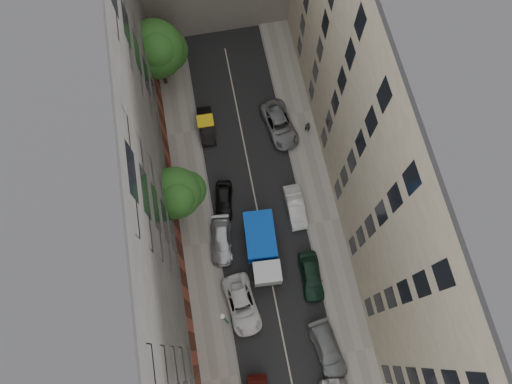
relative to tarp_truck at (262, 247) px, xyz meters
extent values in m
plane|color=#4C4C49|center=(0.32, 1.61, -1.52)|extent=(120.00, 120.00, 0.00)
cube|color=black|center=(0.32, 1.61, -1.51)|extent=(8.00, 44.00, 0.02)
cube|color=gray|center=(-5.18, 1.61, -1.45)|extent=(3.00, 44.00, 0.15)
cube|color=gray|center=(5.82, 1.61, -1.45)|extent=(3.00, 44.00, 0.15)
cube|color=#444240|center=(-10.68, 1.61, 8.48)|extent=(8.00, 44.00, 20.00)
cube|color=#C0B395|center=(11.32, 1.61, 8.48)|extent=(8.00, 44.00, 20.00)
cube|color=black|center=(0.00, -0.11, -0.92)|extent=(2.71, 6.12, 0.33)
cube|color=#AFB2B4|center=(0.00, -2.21, 0.08)|extent=(2.32, 1.91, 1.88)
cube|color=blue|center=(0.00, 0.89, 0.25)|extent=(2.69, 4.13, 1.99)
cylinder|color=black|center=(-1.05, -2.21, -1.06)|extent=(0.31, 0.93, 0.93)
cylinder|color=black|center=(1.05, -2.21, -1.06)|extent=(0.31, 0.93, 0.93)
cylinder|color=black|center=(-1.05, 1.66, -1.06)|extent=(0.31, 0.93, 0.93)
cylinder|color=black|center=(1.05, 1.66, -1.06)|extent=(0.31, 0.93, 0.93)
imported|color=silver|center=(-2.48, -4.19, -0.82)|extent=(2.90, 5.32, 1.41)
imported|color=#BBBBC0|center=(-3.28, 1.41, -0.88)|extent=(2.30, 4.59, 1.28)
imported|color=black|center=(-2.48, 5.01, -0.89)|extent=(2.13, 3.95, 1.28)
imported|color=black|center=(-2.88, 12.61, -0.88)|extent=(1.42, 3.93, 1.29)
imported|color=slate|center=(3.60, -8.93, -0.83)|extent=(2.62, 5.00, 1.38)
imported|color=#152F21|center=(3.61, -2.99, -0.80)|extent=(1.90, 4.34, 1.46)
imported|color=silver|center=(3.64, 3.21, -0.85)|extent=(1.46, 4.11, 1.35)
imported|color=gray|center=(3.91, 11.41, -0.79)|extent=(3.22, 5.59, 1.47)
cylinder|color=#382619|center=(-6.08, 4.71, -0.13)|extent=(0.36, 0.36, 2.48)
cylinder|color=#382619|center=(-6.08, 4.71, 2.00)|extent=(0.24, 0.24, 1.77)
sphere|color=#1D4617|center=(-6.08, 4.71, 3.74)|extent=(4.16, 4.16, 4.16)
sphere|color=#1D4617|center=(-5.18, 5.11, 2.88)|extent=(3.12, 3.12, 3.12)
sphere|color=#1D4617|center=(-6.78, 4.21, 3.24)|extent=(2.91, 2.91, 2.91)
sphere|color=#1D4617|center=(-5.88, 3.91, 4.66)|extent=(2.70, 2.70, 2.70)
cylinder|color=#382619|center=(-6.08, 18.41, -0.11)|extent=(0.36, 0.36, 2.52)
cylinder|color=#382619|center=(-6.08, 18.41, 2.05)|extent=(0.24, 0.24, 1.80)
sphere|color=#1D4617|center=(-6.08, 18.41, 3.81)|extent=(5.21, 5.21, 5.21)
sphere|color=#1D4617|center=(-5.18, 18.81, 2.95)|extent=(3.91, 3.91, 3.91)
sphere|color=#1D4617|center=(-6.78, 17.91, 3.31)|extent=(3.65, 3.65, 3.65)
sphere|color=#1D4617|center=(-5.88, 17.61, 4.75)|extent=(3.38, 3.38, 3.38)
cylinder|color=#1C6237|center=(-3.88, -5.35, 1.92)|extent=(0.14, 0.14, 6.60)
sphere|color=silver|center=(-3.88, -5.35, 5.33)|extent=(0.36, 0.36, 0.36)
imported|color=black|center=(6.40, 10.60, -0.62)|extent=(0.65, 0.54, 1.51)
camera|label=1|loc=(-2.09, -8.28, 37.35)|focal=32.00mm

